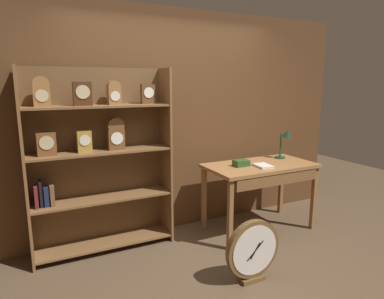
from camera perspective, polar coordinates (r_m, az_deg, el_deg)
The scene contains 8 objects.
ground_plane at distance 3.26m, azimuth 7.13°, elevation -21.58°, with size 10.00×10.00×0.00m, color brown.
back_wood_panel at distance 3.98m, azimuth -3.41°, elevation 4.53°, with size 4.80×0.05×2.60m, color brown.
bookshelf at distance 3.58m, azimuth -15.81°, elevation -1.43°, with size 1.45×0.34×1.92m.
workbench at distance 4.06m, azimuth 11.74°, elevation -3.83°, with size 1.30×0.68×0.82m.
desk_lamp at distance 4.40m, azimuth 15.64°, elevation 1.67°, with size 0.19×0.19×0.39m.
toolbox_small at distance 3.92m, azimuth 8.38°, elevation -2.30°, with size 0.18×0.12×0.07m, color #2D5123.
open_repair_manual at distance 3.93m, azimuth 12.02°, elevation -2.74°, with size 0.16×0.22×0.03m, color silver.
round_clock_large at distance 3.17m, azimuth 10.33°, elevation -16.59°, with size 0.54×0.11×0.58m.
Camera 1 is at (-1.55, -2.27, 1.76)m, focal length 31.28 mm.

